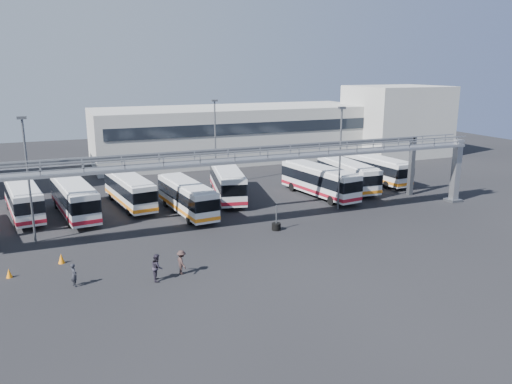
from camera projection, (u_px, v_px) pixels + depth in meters
name	position (u px, v px, depth m)	size (l,w,h in m)	color
ground	(254.00, 248.00, 39.47)	(140.00, 140.00, 0.00)	black
gantry	(228.00, 166.00, 43.40)	(51.40, 5.15, 7.10)	gray
warehouse	(233.00, 133.00, 77.02)	(42.00, 14.00, 8.00)	#9E9E99
building_right	(396.00, 120.00, 80.86)	(14.00, 12.00, 11.00)	#B2B2AD
light_pole_left	(28.00, 173.00, 39.36)	(0.70, 0.35, 10.21)	#4C4F54
light_pole_mid	(340.00, 153.00, 48.78)	(0.70, 0.35, 10.21)	#4C4F54
light_pole_back	(215.00, 138.00, 59.30)	(0.70, 0.35, 10.21)	#4C4F54
bus_1	(23.00, 198.00, 47.30)	(4.00, 11.06, 3.29)	silver
bus_2	(74.00, 197.00, 47.42)	(4.06, 11.38, 3.38)	silver
bus_3	(129.00, 189.00, 50.90)	(3.87, 10.80, 3.21)	silver
bus_4	(187.00, 196.00, 48.20)	(3.49, 10.67, 3.18)	silver
bus_5	(227.00, 181.00, 53.94)	(4.86, 11.64, 3.45)	silver
bus_7	(319.00, 180.00, 54.66)	(4.16, 11.34, 3.37)	silver
bus_8	(347.00, 174.00, 58.16)	(2.95, 10.85, 3.27)	silver
bus_9	(375.00, 168.00, 61.53)	(3.41, 10.89, 3.25)	silver
pedestrian_a	(74.00, 275.00, 32.33)	(0.57, 0.37, 1.56)	#212229
pedestrian_b	(157.00, 267.00, 33.20)	(0.90, 0.70, 1.85)	#25202D
pedestrian_c	(182.00, 262.00, 34.23)	(1.11, 0.64, 1.71)	#322321
cone_left	(9.00, 273.00, 33.76)	(0.40, 0.40, 0.63)	orange
cone_right	(61.00, 258.00, 36.23)	(0.46, 0.46, 0.73)	orange
tire_stack	(276.00, 226.00, 43.64)	(0.79, 0.79, 2.26)	black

